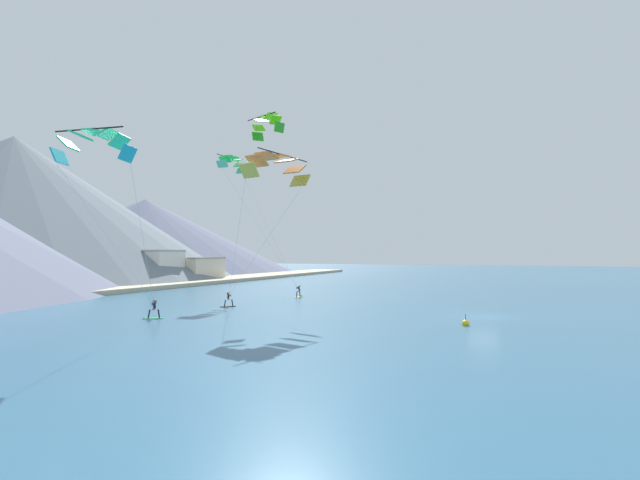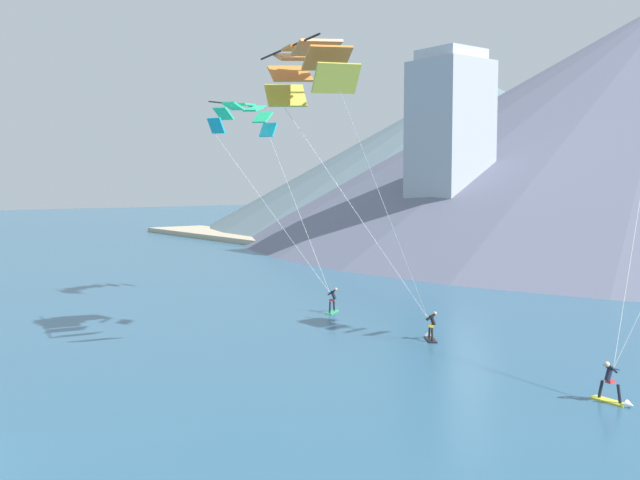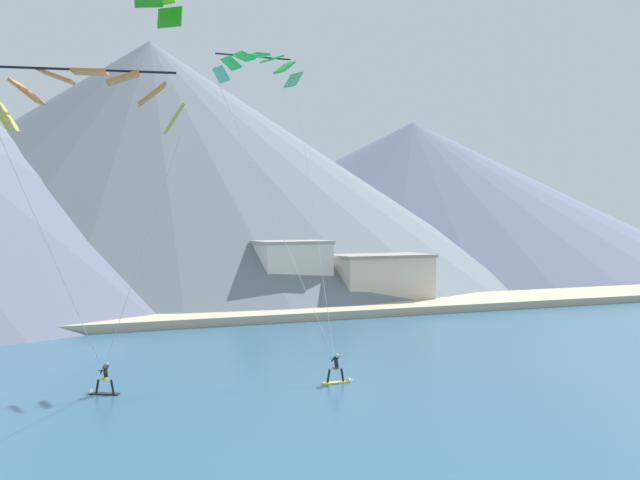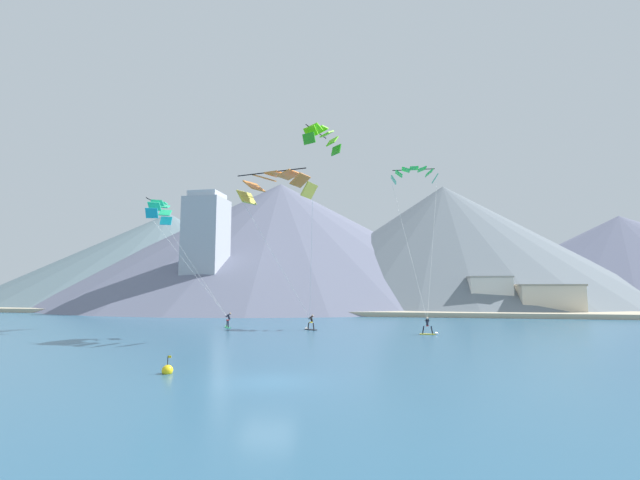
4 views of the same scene
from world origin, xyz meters
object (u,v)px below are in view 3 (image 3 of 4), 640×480
object	(u,v)px
parafoil_kite_near_trail	(90,93)
kitesurfer_mid_center	(339,374)
kitesurfer_near_trail	(101,385)
parafoil_kite_mid_center	(258,67)

from	to	relation	value
parafoil_kite_near_trail	kitesurfer_mid_center	bearing A→B (deg)	17.71
kitesurfer_near_trail	parafoil_kite_mid_center	size ratio (longest dim) A/B	0.09
kitesurfer_mid_center	parafoil_kite_near_trail	distance (m)	19.82
parafoil_kite_mid_center	parafoil_kite_near_trail	bearing A→B (deg)	-132.44
parafoil_kite_near_trail	parafoil_kite_mid_center	xyz separation A→B (m)	(13.09, 14.31, 4.08)
kitesurfer_near_trail	parafoil_kite_mid_center	xyz separation A→B (m)	(11.36, 7.38, 17.67)
kitesurfer_mid_center	parafoil_kite_near_trail	world-z (taller)	parafoil_kite_near_trail
parafoil_kite_near_trail	parafoil_kite_mid_center	distance (m)	19.82
kitesurfer_mid_center	kitesurfer_near_trail	bearing A→B (deg)	168.14
kitesurfer_near_trail	kitesurfer_mid_center	distance (m)	12.32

